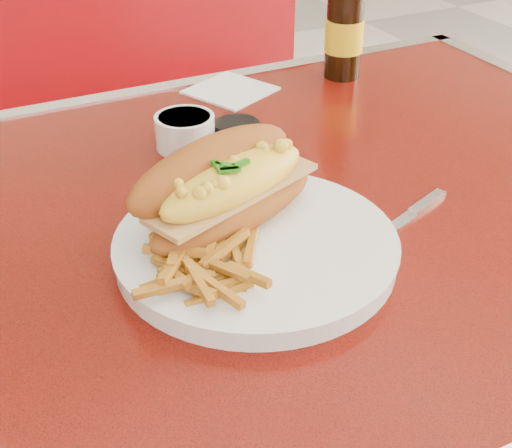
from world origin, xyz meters
name	(u,v)px	position (x,y,z in m)	size (l,w,h in m)	color
diner_table	(245,322)	(0.00, 0.00, 0.61)	(1.23, 0.83, 0.77)	#B5190B
booth_bench_far	(98,225)	(0.00, 0.81, 0.29)	(1.20, 0.51, 0.90)	maroon
dinner_plate	(256,247)	(-0.02, -0.08, 0.78)	(0.38, 0.38, 0.02)	white
mac_hoagie	(226,186)	(-0.04, -0.03, 0.83)	(0.25, 0.18, 0.10)	#9C4F19
fries_pile	(213,263)	(-0.09, -0.12, 0.80)	(0.11, 0.10, 0.03)	orange
fork	(299,213)	(0.04, -0.06, 0.79)	(0.07, 0.14, 0.00)	silver
gravy_ramekin	(185,131)	(0.00, 0.19, 0.79)	(0.10, 0.10, 0.04)	white
sauce_cup_right	(237,132)	(0.07, 0.17, 0.79)	(0.08, 0.08, 0.03)	black
beer_bottle	(345,21)	(0.33, 0.32, 0.86)	(0.07, 0.07, 0.24)	black
knife	(408,216)	(0.16, -0.09, 0.77)	(0.17, 0.08, 0.01)	silver
paper_napkin	(230,90)	(0.14, 0.34, 0.77)	(0.11, 0.11, 0.00)	white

